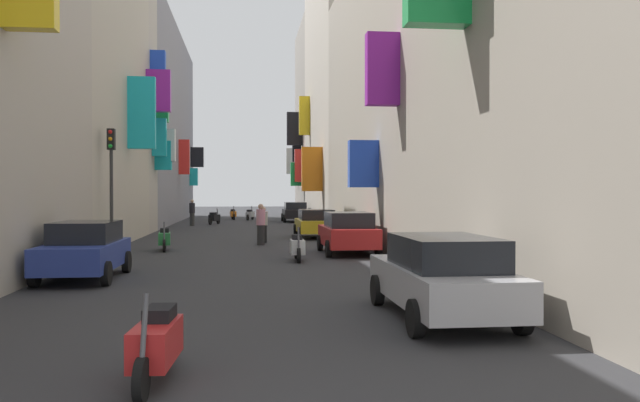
% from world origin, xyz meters
% --- Properties ---
extents(ground_plane, '(140.00, 140.00, 0.00)m').
position_xyz_m(ground_plane, '(0.00, 30.00, 0.00)').
color(ground_plane, '#2D2D30').
extents(building_left_mid_a, '(7.25, 12.64, 12.64)m').
position_xyz_m(building_left_mid_a, '(-7.99, 25.65, 6.32)').
color(building_left_mid_a, '#BCB29E').
rests_on(building_left_mid_a, ground).
extents(building_left_mid_b, '(7.13, 3.23, 15.78)m').
position_xyz_m(building_left_mid_b, '(-7.94, 33.58, 7.86)').
color(building_left_mid_b, '#B2A899').
rests_on(building_left_mid_b, ground).
extents(building_left_mid_c, '(7.18, 24.81, 14.88)m').
position_xyz_m(building_left_mid_c, '(-8.00, 47.60, 7.44)').
color(building_left_mid_c, gray).
rests_on(building_left_mid_c, ground).
extents(building_right_near, '(7.40, 34.08, 12.84)m').
position_xyz_m(building_right_near, '(7.99, 17.03, 6.42)').
color(building_right_near, '#9E9384').
rests_on(building_right_near, ground).
extents(building_right_mid_a, '(7.32, 15.33, 20.09)m').
position_xyz_m(building_right_mid_a, '(7.99, 41.74, 10.04)').
color(building_right_mid_a, '#B2A899').
rests_on(building_right_mid_a, ground).
extents(building_right_mid_b, '(7.34, 10.59, 17.33)m').
position_xyz_m(building_right_mid_b, '(7.98, 54.69, 8.65)').
color(building_right_mid_b, gray).
rests_on(building_right_mid_b, ground).
extents(parked_car_yellow, '(1.98, 4.00, 1.40)m').
position_xyz_m(parked_car_yellow, '(3.61, 28.29, 0.74)').
color(parked_car_yellow, gold).
rests_on(parked_car_yellow, ground).
extents(parked_car_black, '(1.96, 4.18, 1.50)m').
position_xyz_m(parked_car_black, '(3.90, 45.68, 0.78)').
color(parked_car_black, black).
rests_on(parked_car_black, ground).
extents(parked_car_red, '(1.93, 3.91, 1.52)m').
position_xyz_m(parked_car_red, '(3.88, 19.92, 0.79)').
color(parked_car_red, '#B21E1E').
rests_on(parked_car_red, ground).
extents(parked_car_blue, '(1.83, 3.91, 1.48)m').
position_xyz_m(parked_car_blue, '(-3.96, 14.04, 0.77)').
color(parked_car_blue, navy).
rests_on(parked_car_blue, ground).
extents(parked_car_silver, '(1.89, 4.36, 1.47)m').
position_xyz_m(parked_car_silver, '(3.64, 7.95, 0.77)').
color(parked_car_silver, '#B7B7BC').
rests_on(parked_car_silver, ground).
extents(scooter_green, '(0.57, 1.93, 1.13)m').
position_xyz_m(scooter_green, '(-2.95, 22.05, 0.46)').
color(scooter_green, '#287F3D').
rests_on(scooter_green, ground).
extents(scooter_red, '(0.52, 1.98, 1.13)m').
position_xyz_m(scooter_red, '(-0.86, 4.73, 0.46)').
color(scooter_red, red).
rests_on(scooter_red, ground).
extents(scooter_silver, '(0.74, 1.81, 1.13)m').
position_xyz_m(scooter_silver, '(0.48, 49.18, 0.46)').
color(scooter_silver, '#ADADB2').
rests_on(scooter_silver, ground).
extents(scooter_white, '(0.46, 1.87, 1.13)m').
position_xyz_m(scooter_white, '(1.85, 17.76, 0.46)').
color(scooter_white, silver).
rests_on(scooter_white, ground).
extents(scooter_orange, '(0.58, 1.81, 1.13)m').
position_xyz_m(scooter_orange, '(-0.92, 50.21, 0.46)').
color(scooter_orange, orange).
rests_on(scooter_orange, ground).
extents(scooter_black, '(0.81, 1.72, 1.13)m').
position_xyz_m(scooter_black, '(-2.07, 42.37, 0.46)').
color(scooter_black, black).
rests_on(scooter_black, ground).
extents(pedestrian_crossing, '(0.42, 0.42, 1.76)m').
position_xyz_m(pedestrian_crossing, '(0.80, 24.19, 0.88)').
color(pedestrian_crossing, '#272727').
rests_on(pedestrian_crossing, ground).
extents(pedestrian_near_left, '(0.40, 0.40, 1.78)m').
position_xyz_m(pedestrian_near_left, '(-3.45, 40.51, 0.89)').
color(pedestrian_near_left, '#2D2D2D').
rests_on(pedestrian_near_left, ground).
extents(pedestrian_near_right, '(0.51, 0.51, 1.61)m').
position_xyz_m(pedestrian_near_right, '(0.94, 25.45, 0.80)').
color(pedestrian_near_right, black).
rests_on(pedestrian_near_right, ground).
extents(traffic_light_near_corner, '(0.26, 0.34, 4.51)m').
position_xyz_m(traffic_light_near_corner, '(-4.59, 20.36, 3.06)').
color(traffic_light_near_corner, '#2D2D2D').
rests_on(traffic_light_near_corner, ground).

